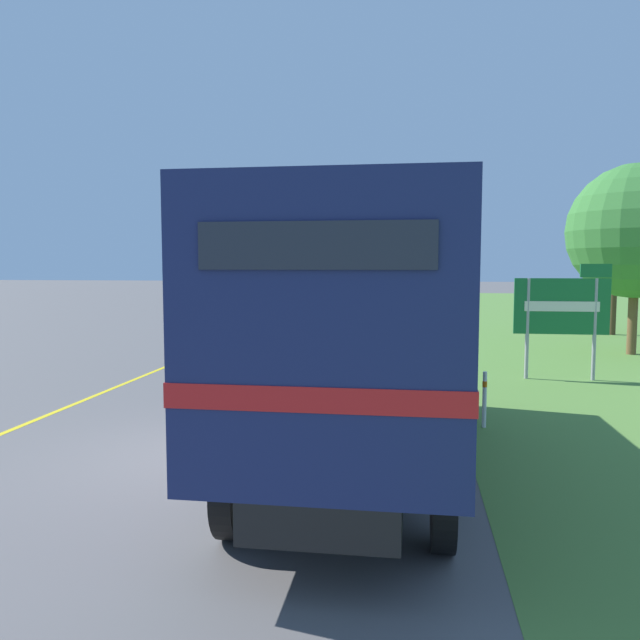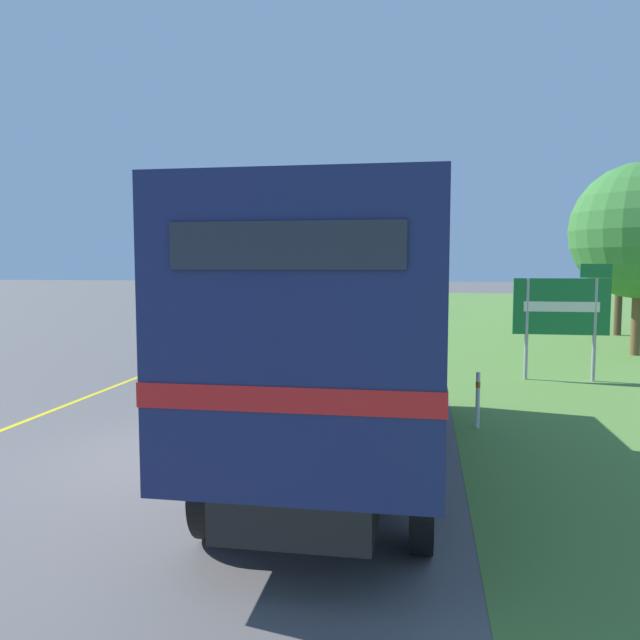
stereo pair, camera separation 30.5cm
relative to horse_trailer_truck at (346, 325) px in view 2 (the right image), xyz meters
name	(u,v)px [view 2 (the right image)]	position (x,y,z in m)	size (l,w,h in m)	color
ground_plane	(201,453)	(-2.15, 0.26, -1.94)	(200.00, 200.00, 0.00)	#5B5959
edge_line_yellow	(279,322)	(-5.85, 21.01, -1.94)	(0.12, 68.44, 0.01)	yellow
centre_dash_near	(217,440)	(-2.15, 0.96, -1.94)	(0.12, 2.60, 0.01)	white
centre_dash_mid_a	(300,370)	(-2.15, 7.56, -1.94)	(0.12, 2.60, 0.01)	white
centre_dash_mid_b	(335,340)	(-2.15, 14.16, -1.94)	(0.12, 2.60, 0.01)	white
centre_dash_far	(355,324)	(-2.15, 20.76, -1.94)	(0.12, 2.60, 0.01)	white
centre_dash_farthest	(368,313)	(-2.15, 27.36, -1.94)	(0.12, 2.60, 0.01)	white
horse_trailer_truck	(346,325)	(0.00, 0.00, 0.00)	(2.41, 7.85, 3.45)	black
lead_car_white	(305,306)	(-3.91, 17.63, -0.94)	(1.80, 4.25, 2.00)	black
lead_car_blue_ahead	(398,295)	(-0.50, 28.98, -0.97)	(1.80, 4.37, 1.92)	black
lead_car_silver_ahead	(367,286)	(-3.81, 45.19, -0.97)	(1.80, 3.91, 1.93)	black
highway_sign	(563,308)	(4.26, 7.19, -0.22)	(2.19, 0.09, 2.76)	#9E9EA3
roadside_tree_near	(640,231)	(7.38, 11.95, 1.81)	(4.07, 4.07, 5.79)	brown
roadside_tree_mid	(621,242)	(8.51, 17.65, 1.71)	(2.96, 2.96, 5.14)	#4C3823
delineator_post	(478,398)	(1.93, 2.36, -1.43)	(0.08, 0.08, 0.95)	white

